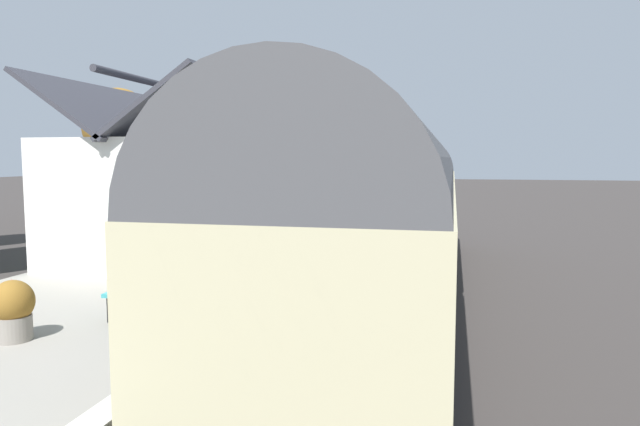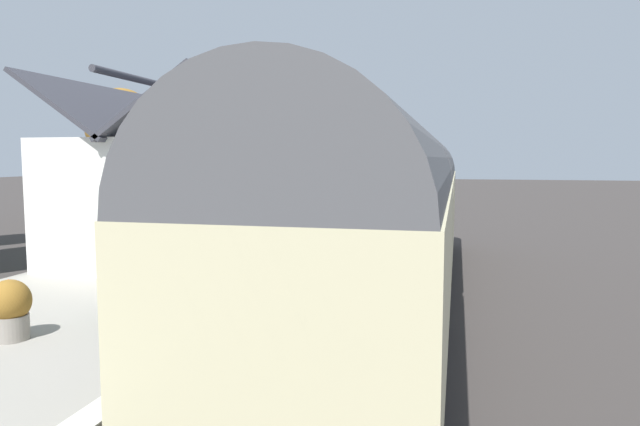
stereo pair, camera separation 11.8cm
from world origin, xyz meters
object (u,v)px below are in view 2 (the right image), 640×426
train (394,212)px  tree_far_left (121,126)px  station_building (178,194)px  bench_platform_end (137,285)px  lamp_post_platform (367,164)px  station_sign_board (362,189)px  planter_by_door (234,214)px  planter_under_sign (298,201)px  bench_near_building (322,211)px  planter_edge_far (269,205)px  tree_behind_building (210,156)px  planter_bench_right (10,308)px  bench_mid_platform (353,200)px

train → tree_far_left: size_ratio=2.58×
station_building → bench_platform_end: 5.96m
lamp_post_platform → station_sign_board: lamp_post_platform is taller
planter_by_door → station_sign_board: 6.64m
bench_platform_end → station_sign_board: 17.06m
planter_under_sign → tree_far_left: 11.34m
bench_near_building → tree_far_left: (6.78, 13.21, 3.89)m
lamp_post_platform → train: bearing=-168.3°
planter_edge_far → tree_behind_building: tree_behind_building is taller
planter_edge_far → planter_bench_right: bearing=-173.0°
bench_near_building → station_sign_board: station_sign_board is taller
planter_bench_right → bench_platform_end: bearing=-30.6°
tree_far_left → planter_by_door: bearing=-129.6°
station_building → planter_edge_far: 10.78m
bench_mid_platform → tree_behind_building: tree_behind_building is taller
station_building → bench_mid_platform: size_ratio=4.93×
station_building → station_sign_board: 11.95m
bench_mid_platform → planter_by_door: bearing=158.3°
planter_under_sign → planter_bench_right: bearing=-175.4°
train → planter_edge_far: bearing=32.0°
planter_by_door → train: bearing=-134.6°
station_building → planter_by_door: station_building is taller
tree_behind_building → planter_under_sign: bearing=-98.3°
planter_under_sign → station_sign_board: (-2.17, -3.61, 0.74)m
bench_near_building → tree_far_left: bearing=62.8°
bench_mid_platform → bench_near_building: (-6.27, 0.07, 0.00)m
planter_by_door → planter_edge_far: bearing=1.2°
station_building → station_sign_board: bearing=-14.7°
station_building → planter_edge_far: size_ratio=8.20×
planter_under_sign → station_sign_board: 4.28m
planter_by_door → lamp_post_platform: lamp_post_platform is taller
tree_far_left → train: bearing=-131.7°
planter_by_door → planter_bench_right: planter_by_door is taller
planter_under_sign → station_sign_board: station_sign_board is taller
bench_mid_platform → bench_near_building: same height
bench_platform_end → tree_far_left: tree_far_left is taller
bench_mid_platform → bench_platform_end: 19.67m
tree_far_left → tree_behind_building: tree_far_left is taller
station_building → bench_near_building: station_building is taller
bench_platform_end → bench_mid_platform: bearing=-0.1°
planter_by_door → bench_near_building: bearing=-62.3°
station_building → tree_behind_building: size_ratio=1.34×
bench_platform_end → lamp_post_platform: 18.18m
station_building → train: bearing=-93.6°
planter_bench_right → lamp_post_platform: 19.91m
lamp_post_platform → planter_by_door: bearing=146.6°
planter_under_sign → tree_behind_building: tree_behind_building is taller
planter_bench_right → planter_edge_far: planter_bench_right is taller
train → bench_near_building: (8.30, 3.74, -0.82)m
bench_platform_end → planter_by_door: (11.80, 3.09, -0.03)m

